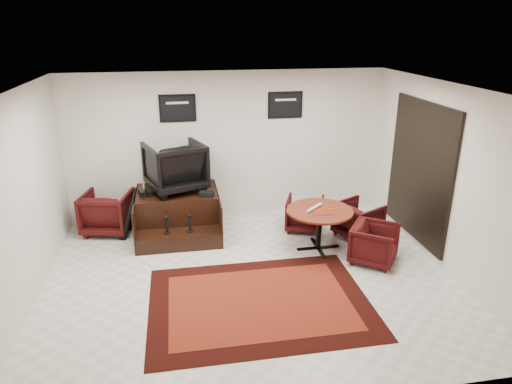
{
  "coord_description": "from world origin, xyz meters",
  "views": [
    {
      "loc": [
        -0.93,
        -5.89,
        3.61
      ],
      "look_at": [
        0.26,
        0.9,
        1.04
      ],
      "focal_mm": 32.0,
      "sensor_mm": 36.0,
      "label": 1
    }
  ],
  "objects_px": {
    "shine_podium": "(178,213)",
    "table_chair_window": "(359,218)",
    "meeting_table": "(320,215)",
    "armchair_side": "(108,210)",
    "table_chair_back": "(305,212)",
    "shine_chair": "(175,164)",
    "table_chair_corner": "(375,242)"
  },
  "relations": [
    {
      "from": "armchair_side",
      "to": "meeting_table",
      "type": "relative_size",
      "value": 0.77
    },
    {
      "from": "table_chair_corner",
      "to": "shine_chair",
      "type": "bearing_deg",
      "value": 94.26
    },
    {
      "from": "shine_chair",
      "to": "table_chair_back",
      "type": "distance_m",
      "value": 2.51
    },
    {
      "from": "shine_podium",
      "to": "table_chair_corner",
      "type": "bearing_deg",
      "value": -29.3
    },
    {
      "from": "shine_podium",
      "to": "meeting_table",
      "type": "distance_m",
      "value": 2.59
    },
    {
      "from": "shine_podium",
      "to": "table_chair_corner",
      "type": "distance_m",
      "value": 3.49
    },
    {
      "from": "table_chair_window",
      "to": "table_chair_corner",
      "type": "distance_m",
      "value": 0.94
    },
    {
      "from": "shine_chair",
      "to": "armchair_side",
      "type": "xyz_separation_m",
      "value": [
        -1.26,
        0.06,
        -0.82
      ]
    },
    {
      "from": "shine_chair",
      "to": "table_chair_back",
      "type": "relative_size",
      "value": 1.44
    },
    {
      "from": "shine_chair",
      "to": "table_chair_window",
      "type": "height_order",
      "value": "shine_chair"
    },
    {
      "from": "shine_podium",
      "to": "table_chair_corner",
      "type": "xyz_separation_m",
      "value": [
        3.05,
        -1.71,
        -0.0
      ]
    },
    {
      "from": "table_chair_corner",
      "to": "shine_podium",
      "type": "bearing_deg",
      "value": 96.35
    },
    {
      "from": "table_chair_back",
      "to": "table_chair_window",
      "type": "distance_m",
      "value": 0.97
    },
    {
      "from": "shine_chair",
      "to": "table_chair_corner",
      "type": "height_order",
      "value": "shine_chair"
    },
    {
      "from": "armchair_side",
      "to": "table_chair_corner",
      "type": "relative_size",
      "value": 1.21
    },
    {
      "from": "shine_chair",
      "to": "meeting_table",
      "type": "relative_size",
      "value": 0.89
    },
    {
      "from": "shine_chair",
      "to": "meeting_table",
      "type": "distance_m",
      "value": 2.71
    },
    {
      "from": "table_chair_window",
      "to": "table_chair_corner",
      "type": "height_order",
      "value": "table_chair_window"
    },
    {
      "from": "armchair_side",
      "to": "table_chair_back",
      "type": "relative_size",
      "value": 1.24
    },
    {
      "from": "table_chair_back",
      "to": "table_chair_window",
      "type": "xyz_separation_m",
      "value": [
        0.86,
        -0.44,
        0.01
      ]
    },
    {
      "from": "shine_podium",
      "to": "meeting_table",
      "type": "relative_size",
      "value": 1.38
    },
    {
      "from": "shine_podium",
      "to": "table_chair_window",
      "type": "distance_m",
      "value": 3.25
    },
    {
      "from": "table_chair_window",
      "to": "table_chair_corner",
      "type": "bearing_deg",
      "value": 146.53
    },
    {
      "from": "meeting_table",
      "to": "table_chair_corner",
      "type": "distance_m",
      "value": 0.98
    },
    {
      "from": "shine_chair",
      "to": "shine_podium",
      "type": "bearing_deg",
      "value": 70.94
    },
    {
      "from": "shine_podium",
      "to": "meeting_table",
      "type": "bearing_deg",
      "value": -26.02
    },
    {
      "from": "armchair_side",
      "to": "meeting_table",
      "type": "distance_m",
      "value": 3.82
    },
    {
      "from": "shine_podium",
      "to": "shine_chair",
      "type": "bearing_deg",
      "value": 90.0
    },
    {
      "from": "meeting_table",
      "to": "table_chair_window",
      "type": "distance_m",
      "value": 0.96
    },
    {
      "from": "table_chair_back",
      "to": "shine_podium",
      "type": "bearing_deg",
      "value": 12.64
    },
    {
      "from": "shine_chair",
      "to": "table_chair_corner",
      "type": "distance_m",
      "value": 3.68
    },
    {
      "from": "meeting_table",
      "to": "table_chair_window",
      "type": "bearing_deg",
      "value": 22.91
    }
  ]
}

